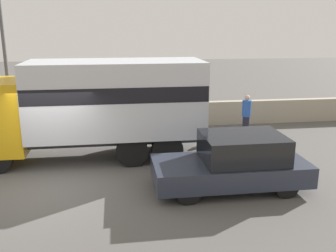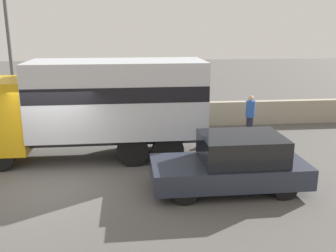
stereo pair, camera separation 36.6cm
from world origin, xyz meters
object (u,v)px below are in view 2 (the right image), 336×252
object	(u,v)px
box_truck	(98,102)
pedestrian	(250,115)
car_hatchback	(233,163)
street_lamp	(10,51)

from	to	relation	value
box_truck	pedestrian	bearing A→B (deg)	-161.44
box_truck	car_hatchback	xyz separation A→B (m)	(3.81, -3.02, -1.18)
car_hatchback	pedestrian	distance (m)	5.44
street_lamp	car_hatchback	world-z (taller)	street_lamp
box_truck	car_hatchback	bearing A→B (deg)	141.64
street_lamp	pedestrian	size ratio (longest dim) A/B	3.46
street_lamp	pedestrian	world-z (taller)	street_lamp
street_lamp	pedestrian	xyz separation A→B (m)	(9.40, -0.84, -2.56)
box_truck	street_lamp	bearing A→B (deg)	-39.18
street_lamp	car_hatchback	bearing A→B (deg)	-38.76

